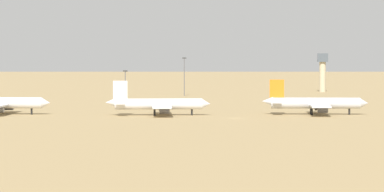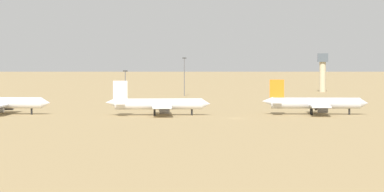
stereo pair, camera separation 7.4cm
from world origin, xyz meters
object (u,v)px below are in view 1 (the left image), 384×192
(parked_jet_white_3, at_px, (158,104))
(control_tower, at_px, (323,69))
(parked_jet_orange_4, at_px, (315,103))
(light_pole_east, at_px, (125,83))
(light_pole_west, at_px, (184,74))

(parked_jet_white_3, height_order, control_tower, control_tower)
(parked_jet_orange_4, xyz_separation_m, light_pole_east, (-72.80, 74.69, 3.85))
(control_tower, bearing_deg, parked_jet_white_3, -108.27)
(control_tower, distance_m, light_pole_west, 81.66)
(parked_jet_white_3, bearing_deg, light_pole_east, 98.18)
(light_pole_west, bearing_deg, parked_jet_orange_4, -68.08)
(parked_jet_white_3, height_order, parked_jet_orange_4, parked_jet_orange_4)
(parked_jet_orange_4, distance_m, control_tower, 182.61)
(parked_jet_white_3, xyz_separation_m, control_tower, (62.62, 189.69, 8.06))
(control_tower, bearing_deg, light_pole_east, -128.27)
(parked_jet_white_3, distance_m, light_pole_west, 141.28)
(control_tower, relative_size, light_pole_west, 1.10)
(light_pole_west, xyz_separation_m, light_pole_east, (-19.10, -58.78, -2.47))
(parked_jet_orange_4, relative_size, control_tower, 1.78)
(parked_jet_orange_4, bearing_deg, parked_jet_white_3, -173.06)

